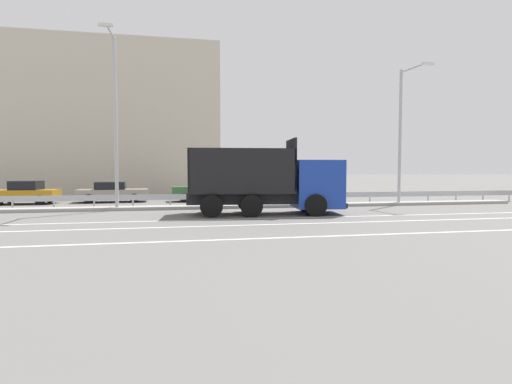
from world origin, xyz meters
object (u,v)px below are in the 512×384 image
(parked_car_3, at_px, (113,192))
(median_road_sign, at_px, (332,183))
(parked_car_4, at_px, (202,190))
(dump_truck, at_px, (285,186))
(street_lamp_2, at_px, (402,129))
(street_lamp_1, at_px, (115,114))
(parked_car_2, at_px, (25,192))

(parked_car_3, bearing_deg, median_road_sign, 63.48)
(median_road_sign, xyz_separation_m, parked_car_3, (-13.40, 5.83, -0.69))
(median_road_sign, height_order, parked_car_4, median_road_sign)
(dump_truck, xyz_separation_m, parked_car_4, (-3.51, 8.92, -0.56))
(street_lamp_2, relative_size, parked_car_3, 1.77)
(median_road_sign, distance_m, street_lamp_1, 12.83)
(street_lamp_2, bearing_deg, parked_car_4, 154.42)
(street_lamp_2, height_order, parked_car_4, street_lamp_2)
(dump_truck, distance_m, street_lamp_1, 9.72)
(street_lamp_1, bearing_deg, dump_truck, -20.68)
(parked_car_4, bearing_deg, street_lamp_1, 137.73)
(street_lamp_1, bearing_deg, parked_car_4, 49.64)
(median_road_sign, distance_m, parked_car_2, 19.35)
(parked_car_3, bearing_deg, parked_car_4, 82.99)
(parked_car_2, bearing_deg, street_lamp_2, -101.89)
(dump_truck, distance_m, median_road_sign, 5.24)
(street_lamp_1, relative_size, street_lamp_2, 1.11)
(parked_car_2, distance_m, parked_car_4, 11.22)
(street_lamp_1, xyz_separation_m, parked_car_4, (4.89, 5.75, -4.31))
(street_lamp_2, bearing_deg, street_lamp_1, -179.62)
(street_lamp_2, bearing_deg, median_road_sign, 176.94)
(parked_car_2, bearing_deg, dump_truck, -119.23)
(dump_truck, height_order, parked_car_4, dump_truck)
(median_road_sign, distance_m, parked_car_3, 14.63)
(parked_car_2, relative_size, parked_car_3, 0.84)
(median_road_sign, height_order, parked_car_3, median_road_sign)
(street_lamp_2, bearing_deg, parked_car_3, 161.20)
(parked_car_3, xyz_separation_m, parked_car_4, (6.01, -0.42, 0.10))
(street_lamp_2, xyz_separation_m, parked_car_4, (-11.78, 5.64, -3.86))
(dump_truck, bearing_deg, parked_car_2, -115.24)
(median_road_sign, bearing_deg, parked_car_2, 164.27)
(dump_truck, bearing_deg, street_lamp_2, 117.08)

